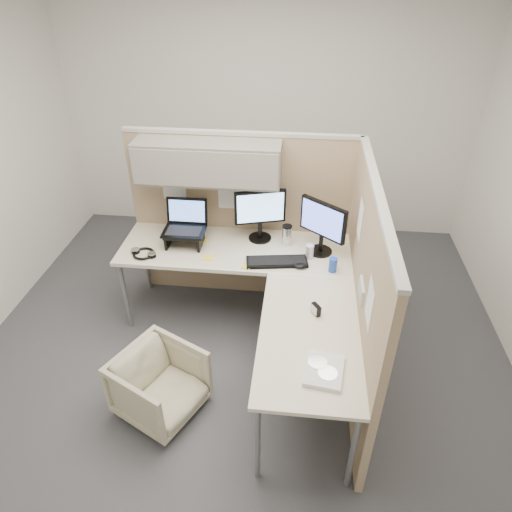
# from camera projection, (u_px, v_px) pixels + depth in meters

# --- Properties ---
(ground) EXTENTS (4.50, 4.50, 0.00)m
(ground) POSITION_uv_depth(u_px,v_px,m) (241.00, 354.00, 3.88)
(ground) COLOR #3C3C41
(ground) RESTS_ON ground
(partition_back) EXTENTS (2.00, 0.36, 1.63)m
(partition_back) POSITION_uv_depth(u_px,v_px,m) (227.00, 193.00, 3.97)
(partition_back) COLOR tan
(partition_back) RESTS_ON ground
(partition_right) EXTENTS (0.07, 2.03, 1.63)m
(partition_right) POSITION_uv_depth(u_px,v_px,m) (361.00, 291.00, 3.29)
(partition_right) COLOR tan
(partition_right) RESTS_ON ground
(desk) EXTENTS (2.00, 1.98, 0.73)m
(desk) POSITION_uv_depth(u_px,v_px,m) (257.00, 282.00, 3.59)
(desk) COLOR beige
(desk) RESTS_ON ground
(office_chair) EXTENTS (0.70, 0.72, 0.56)m
(office_chair) POSITION_uv_depth(u_px,v_px,m) (160.00, 382.00, 3.27)
(office_chair) COLOR beige
(office_chair) RESTS_ON ground
(monitor_left) EXTENTS (0.43, 0.20, 0.47)m
(monitor_left) POSITION_uv_depth(u_px,v_px,m) (260.00, 211.00, 3.89)
(monitor_left) COLOR black
(monitor_left) RESTS_ON desk
(monitor_right) EXTENTS (0.37, 0.30, 0.47)m
(monitor_right) POSITION_uv_depth(u_px,v_px,m) (323.00, 224.00, 3.72)
(monitor_right) COLOR black
(monitor_right) RESTS_ON desk
(laptop_station) EXTENTS (0.36, 0.31, 0.37)m
(laptop_station) POSITION_uv_depth(u_px,v_px,m) (185.00, 229.00, 3.91)
(laptop_station) COLOR black
(laptop_station) RESTS_ON desk
(keyboard) EXTENTS (0.52, 0.24, 0.02)m
(keyboard) POSITION_uv_depth(u_px,v_px,m) (277.00, 262.00, 3.73)
(keyboard) COLOR black
(keyboard) RESTS_ON desk
(mouse) EXTENTS (0.12, 0.08, 0.04)m
(mouse) POSITION_uv_depth(u_px,v_px,m) (301.00, 266.00, 3.67)
(mouse) COLOR black
(mouse) RESTS_ON desk
(travel_mug) EXTENTS (0.09, 0.09, 0.18)m
(travel_mug) POSITION_uv_depth(u_px,v_px,m) (287.00, 235.00, 3.92)
(travel_mug) COLOR silver
(travel_mug) RESTS_ON desk
(soda_can_green) EXTENTS (0.07, 0.07, 0.12)m
(soda_can_green) POSITION_uv_depth(u_px,v_px,m) (333.00, 265.00, 3.61)
(soda_can_green) COLOR #1E3FA5
(soda_can_green) RESTS_ON desk
(soda_can_silver) EXTENTS (0.07, 0.07, 0.12)m
(soda_can_silver) POSITION_uv_depth(u_px,v_px,m) (310.00, 252.00, 3.77)
(soda_can_silver) COLOR silver
(soda_can_silver) RESTS_ON desk
(sticky_note_b) EXTENTS (0.08, 0.08, 0.01)m
(sticky_note_b) POSITION_uv_depth(u_px,v_px,m) (246.00, 266.00, 3.69)
(sticky_note_b) COLOR yellow
(sticky_note_b) RESTS_ON desk
(sticky_note_a) EXTENTS (0.08, 0.08, 0.01)m
(sticky_note_a) POSITION_uv_depth(u_px,v_px,m) (208.00, 258.00, 3.79)
(sticky_note_a) COLOR yellow
(sticky_note_a) RESTS_ON desk
(sticky_note_c) EXTENTS (0.09, 0.09, 0.01)m
(sticky_note_c) POSITION_uv_depth(u_px,v_px,m) (202.00, 242.00, 4.00)
(sticky_note_c) COLOR yellow
(sticky_note_c) RESTS_ON desk
(headphones) EXTENTS (0.23, 0.23, 0.03)m
(headphones) POSITION_uv_depth(u_px,v_px,m) (144.00, 253.00, 3.82)
(headphones) COLOR black
(headphones) RESTS_ON desk
(paper_stack) EXTENTS (0.26, 0.31, 0.03)m
(paper_stack) POSITION_uv_depth(u_px,v_px,m) (324.00, 370.00, 2.76)
(paper_stack) COLOR white
(paper_stack) RESTS_ON desk
(desk_clock) EXTENTS (0.07, 0.08, 0.08)m
(desk_clock) POSITION_uv_depth(u_px,v_px,m) (316.00, 310.00, 3.19)
(desk_clock) COLOR black
(desk_clock) RESTS_ON desk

